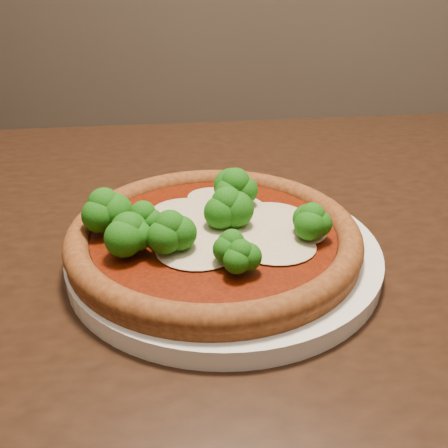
{
  "coord_description": "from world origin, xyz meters",
  "views": [
    {
      "loc": [
        -0.23,
        -0.4,
        1.01
      ],
      "look_at": [
        -0.27,
        0.01,
        0.79
      ],
      "focal_mm": 40.0,
      "sensor_mm": 36.0,
      "label": 1
    }
  ],
  "objects": [
    {
      "name": "dining_table",
      "position": [
        -0.25,
        0.08,
        0.65
      ],
      "size": [
        1.4,
        1.05,
        0.75
      ],
      "rotation": [
        0.0,
        0.0,
        0.22
      ],
      "color": "black",
      "rests_on": "floor"
    },
    {
      "name": "plate",
      "position": [
        -0.27,
        0.01,
        0.76
      ],
      "size": [
        0.3,
        0.3,
        0.02
      ],
      "primitive_type": "cylinder",
      "color": "white",
      "rests_on": "dining_table"
    },
    {
      "name": "pizza",
      "position": [
        -0.28,
        0.01,
        0.78
      ],
      "size": [
        0.28,
        0.28,
        0.06
      ],
      "rotation": [
        0.0,
        0.0,
        0.03
      ],
      "color": "brown",
      "rests_on": "plate"
    }
  ]
}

